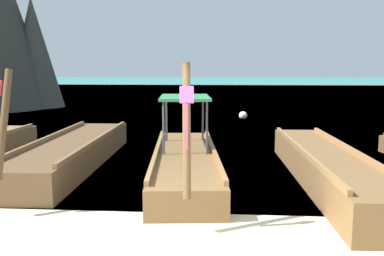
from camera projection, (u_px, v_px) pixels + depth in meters
The scene contains 5 objects.
sea_water at pixel (219, 84), 66.11m from camera, with size 120.00×120.00×0.00m, color teal.
longtail_boat_red_ribbon at pixel (73, 152), 10.28m from camera, with size 1.63×7.06×2.38m.
longtail_boat_pink_ribbon at pixel (185, 161), 9.27m from camera, with size 1.92×6.38×2.48m.
longtail_boat_yellow_ribbon at pixel (326, 167), 8.62m from camera, with size 1.30×7.05×2.86m.
mooring_buoy_near at pixel (243, 115), 19.62m from camera, with size 0.39×0.39×0.39m.
Camera 1 is at (0.63, -4.80, 2.37)m, focal length 38.66 mm.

